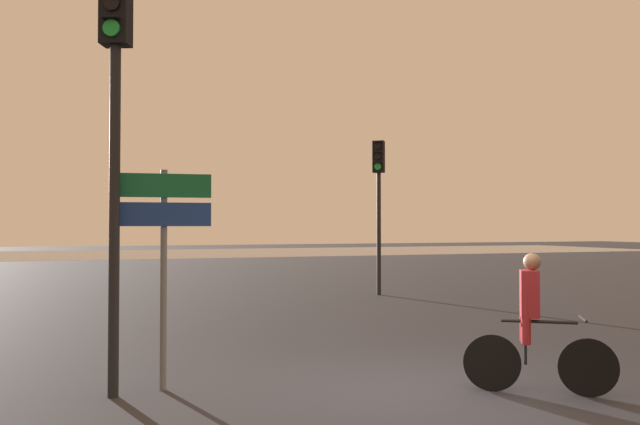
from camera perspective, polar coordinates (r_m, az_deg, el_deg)
name	(u,v)px	position (r m, az deg, el deg)	size (l,w,h in m)	color
ground_plane	(424,396)	(7.49, 9.51, -16.18)	(120.00, 120.00, 0.00)	#28282D
water_strip	(152,254)	(46.44, -15.09, -3.65)	(80.00, 16.00, 0.01)	slate
traffic_light_near_left	(115,99)	(7.59, -18.23, 9.80)	(0.39, 0.41, 4.90)	black
traffic_light_far_right	(379,188)	(17.76, 5.39, 2.28)	(0.40, 0.42, 4.36)	black
direction_sign_post	(164,238)	(7.59, -14.10, -2.25)	(1.10, 0.17, 2.60)	slate
cyclist	(533,322)	(7.71, 18.90, -9.48)	(1.45, 0.97, 1.62)	black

